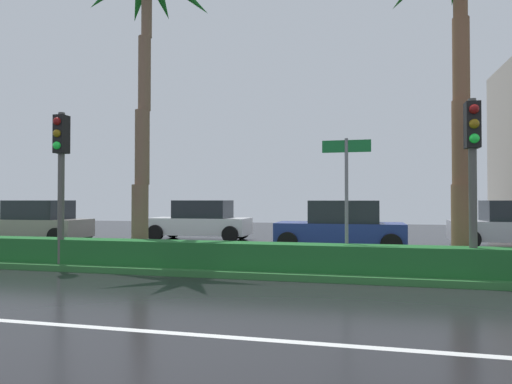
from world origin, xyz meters
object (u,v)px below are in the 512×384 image
traffic_signal_median_right (473,154)px  car_in_traffic_third (341,227)px  palm_tree_mid_left (146,0)px  car_in_traffic_second (201,221)px  traffic_signal_median_left (61,159)px  street_name_sign (346,185)px  car_in_traffic_leading (37,222)px

traffic_signal_median_right → car_in_traffic_third: bearing=117.9°
palm_tree_mid_left → car_in_traffic_second: bearing=99.0°
traffic_signal_median_right → car_in_traffic_second: bearing=137.3°
traffic_signal_median_left → street_name_sign: traffic_signal_median_left is taller
palm_tree_mid_left → car_in_traffic_second: 9.80m
traffic_signal_median_right → car_in_traffic_second: size_ratio=0.86×
palm_tree_mid_left → car_in_traffic_leading: size_ratio=1.99×
traffic_signal_median_right → street_name_sign: (-2.58, 0.38, -0.62)m
traffic_signal_median_left → car_in_traffic_leading: bearing=133.1°
palm_tree_mid_left → car_in_traffic_third: 9.26m
traffic_signal_median_right → street_name_sign: 2.68m
street_name_sign → car_in_traffic_third: size_ratio=0.70×
street_name_sign → car_in_traffic_third: street_name_sign is taller
car_in_traffic_second → palm_tree_mid_left: bearing=99.0°
street_name_sign → car_in_traffic_second: size_ratio=0.70×
palm_tree_mid_left → car_in_traffic_leading: (-7.28, 4.72, -6.34)m
car_in_traffic_third → palm_tree_mid_left: bearing=42.8°
traffic_signal_median_right → car_in_traffic_third: traffic_signal_median_right is taller
traffic_signal_median_right → car_in_traffic_leading: bearing=159.4°
traffic_signal_median_right → car_in_traffic_leading: (-15.18, 5.70, -1.87)m
street_name_sign → traffic_signal_median_right: bearing=-8.4°
car_in_traffic_leading → palm_tree_mid_left: bearing=147.0°
palm_tree_mid_left → traffic_signal_median_right: palm_tree_mid_left is taller
car_in_traffic_second → car_in_traffic_third: same height
traffic_signal_median_left → car_in_traffic_third: 9.05m
palm_tree_mid_left → street_name_sign: 7.38m
traffic_signal_median_left → car_in_traffic_third: traffic_signal_median_left is taller
car_in_traffic_second → traffic_signal_median_left: bearing=86.6°
palm_tree_mid_left → street_name_sign: (5.32, -0.60, -5.08)m
traffic_signal_median_left → car_in_traffic_leading: size_ratio=0.88×
car_in_traffic_leading → street_name_sign: bearing=157.1°
street_name_sign → car_in_traffic_third: 5.35m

